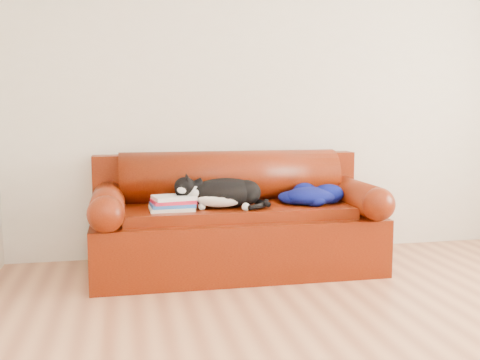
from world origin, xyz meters
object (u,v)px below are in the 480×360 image
at_px(sofa_base, 236,239).
at_px(cat, 223,194).
at_px(book_stack, 173,203).
at_px(blanket, 311,195).

relative_size(sofa_base, cat, 2.89).
xyz_separation_m(book_stack, blanket, (1.04, 0.07, 0.02)).
distance_m(sofa_base, blanket, 0.65).
distance_m(sofa_base, book_stack, 0.59).
bearing_deg(blanket, cat, -175.05).
xyz_separation_m(book_stack, cat, (0.36, 0.01, 0.05)).
height_order(sofa_base, blanket, blanket).
xyz_separation_m(sofa_base, book_stack, (-0.48, -0.14, 0.31)).
bearing_deg(sofa_base, book_stack, -163.83).
xyz_separation_m(sofa_base, cat, (-0.12, -0.13, 0.37)).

